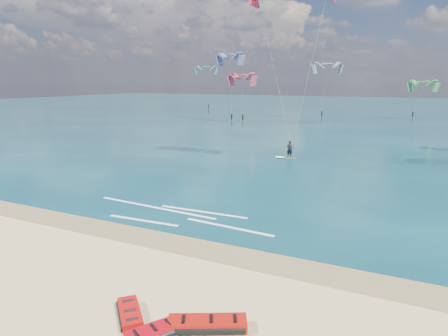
% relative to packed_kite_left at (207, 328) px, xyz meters
% --- Properties ---
extents(ground, '(320.00, 320.00, 0.00)m').
position_rel_packed_kite_left_xyz_m(ground, '(-5.73, 42.97, 0.00)').
color(ground, tan).
rests_on(ground, ground).
extents(wet_sand_strip, '(320.00, 2.40, 0.01)m').
position_rel_packed_kite_left_xyz_m(wet_sand_strip, '(-5.73, 5.97, 0.00)').
color(wet_sand_strip, brown).
rests_on(wet_sand_strip, ground).
extents(sea, '(320.00, 200.00, 0.04)m').
position_rel_packed_kite_left_xyz_m(sea, '(-5.73, 106.97, 0.02)').
color(sea, '#092E33').
rests_on(sea, ground).
extents(packed_kite_left, '(3.22, 2.41, 0.43)m').
position_rel_packed_kite_left_xyz_m(packed_kite_left, '(0.00, 0.00, 0.00)').
color(packed_kite_left, '#AB1109').
rests_on(packed_kite_left, ground).
extents(packed_kite_mid, '(2.30, 2.28, 0.39)m').
position_rel_packed_kite_left_xyz_m(packed_kite_mid, '(-2.90, -0.65, 0.00)').
color(packed_kite_mid, '#B50F0C').
rests_on(packed_kite_mid, ground).
extents(kitesurfer_main, '(8.27, 6.64, 19.46)m').
position_rel_packed_kite_left_xyz_m(kitesurfer_main, '(-5.87, 29.05, 10.31)').
color(kitesurfer_main, yellow).
rests_on(kitesurfer_main, sea).
extents(shoreline_foam, '(13.90, 3.59, 0.01)m').
position_rel_packed_kite_left_xyz_m(shoreline_foam, '(-7.33, 9.88, 0.05)').
color(shoreline_foam, white).
rests_on(shoreline_foam, ground).
extents(distant_kites, '(84.78, 31.62, 13.62)m').
position_rel_packed_kite_left_xyz_m(distant_kites, '(-15.75, 77.19, 5.66)').
color(distant_kites, '#CC3C51').
rests_on(distant_kites, ground).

